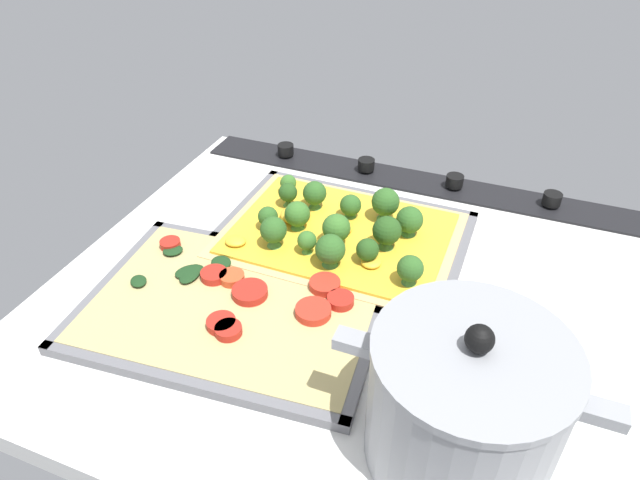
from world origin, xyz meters
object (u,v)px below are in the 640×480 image
object	(u,v)px
veggie_pizza_back	(237,302)
cooking_pot	(464,403)
baking_tray_back	(234,308)
broccoli_pizza	(340,231)
baking_tray_front	(340,241)

from	to	relation	value
veggie_pizza_back	cooking_pot	xyz separation A→B (cm)	(-28.05, 9.50, 5.76)
baking_tray_back	veggie_pizza_back	bearing A→B (deg)	-117.17
cooking_pot	veggie_pizza_back	bearing A→B (deg)	-18.71
baking_tray_back	cooking_pot	bearing A→B (deg)	162.14
broccoli_pizza	veggie_pizza_back	xyz separation A→B (cm)	(7.09, 16.93, -1.24)
broccoli_pizza	cooking_pot	xyz separation A→B (cm)	(-20.96, 26.43, 4.52)
broccoli_pizza	baking_tray_back	world-z (taller)	broccoli_pizza
broccoli_pizza	veggie_pizza_back	distance (cm)	18.40
baking_tray_front	broccoli_pizza	bearing A→B (deg)	98.18
baking_tray_front	broccoli_pizza	xyz separation A→B (cm)	(-0.06, 0.40, 1.98)
baking_tray_front	cooking_pot	world-z (taller)	cooking_pot
baking_tray_front	baking_tray_back	size ratio (longest dim) A/B	0.92
baking_tray_front	cooking_pot	size ratio (longest dim) A/B	1.43
broccoli_pizza	baking_tray_back	xyz separation A→B (cm)	(7.29, 17.33, -1.98)
baking_tray_front	broccoli_pizza	distance (cm)	2.02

